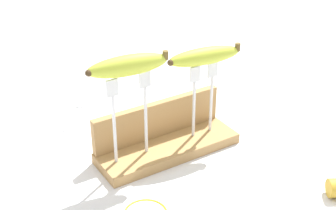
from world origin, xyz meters
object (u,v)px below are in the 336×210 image
(fork_fallen_near, at_px, (77,111))
(banana_raised_right, at_px, (205,57))
(fork_stand_left, at_px, (131,110))
(fork_stand_right, at_px, (204,93))
(banana_raised_left, at_px, (129,66))

(fork_fallen_near, bearing_deg, banana_raised_right, -56.54)
(fork_stand_left, relative_size, fork_stand_right, 1.11)
(fork_stand_right, relative_size, banana_raised_left, 0.99)
(fork_stand_left, bearing_deg, fork_stand_right, 0.00)
(fork_stand_left, height_order, banana_raised_right, banana_raised_right)
(banana_raised_left, bearing_deg, fork_stand_right, -0.00)
(banana_raised_left, height_order, banana_raised_right, banana_raised_left)
(fork_stand_left, distance_m, fork_fallen_near, 0.32)
(fork_stand_right, xyz_separation_m, fork_fallen_near, (-0.19, 0.29, -0.13))
(fork_stand_right, distance_m, fork_fallen_near, 0.37)
(banana_raised_right, bearing_deg, fork_stand_left, -180.00)
(fork_stand_left, xyz_separation_m, fork_fallen_near, (-0.01, 0.29, -0.14))
(banana_raised_left, bearing_deg, banana_raised_right, 0.00)
(fork_stand_left, relative_size, banana_raised_right, 1.09)
(fork_stand_right, height_order, banana_raised_left, banana_raised_left)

